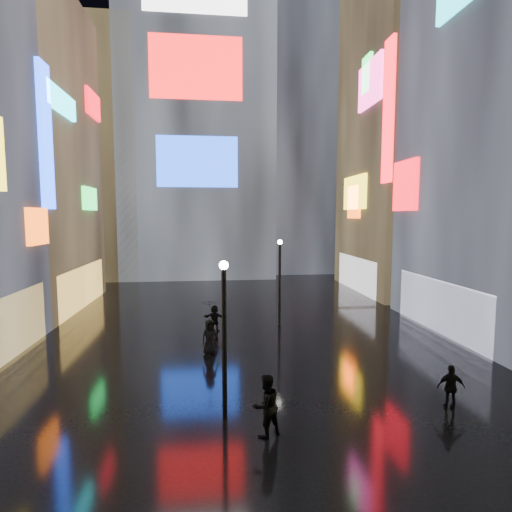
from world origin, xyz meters
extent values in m
plane|color=black|center=(0.00, 20.00, 0.00)|extent=(140.00, 140.00, 0.00)
cube|color=#F7530C|center=(-10.85, 18.32, 6.06)|extent=(0.25, 2.24, 1.94)
cube|color=#1341F7|center=(-10.85, 20.00, 11.00)|extent=(0.25, 1.40, 8.00)
cube|color=black|center=(-16.00, 26.00, 11.00)|extent=(10.00, 12.00, 22.00)
cube|color=#FFC659|center=(-11.10, 26.00, 1.50)|extent=(0.20, 10.00, 3.00)
cube|color=#18DF47|center=(-10.85, 27.82, 7.91)|extent=(0.25, 3.00, 1.71)
cube|color=#18D5EB|center=(-10.85, 22.61, 13.61)|extent=(0.25, 4.84, 1.37)
cube|color=#F70C17|center=(-10.85, 29.70, 15.31)|extent=(0.25, 3.32, 1.94)
cube|color=white|center=(11.10, 17.00, 1.50)|extent=(0.20, 9.00, 3.00)
cube|color=#F70C17|center=(10.85, 21.12, 8.58)|extent=(0.25, 2.99, 3.26)
cube|color=#F70C17|center=(10.85, 24.00, 14.00)|extent=(0.25, 1.40, 10.00)
cube|color=black|center=(16.00, 30.00, 14.00)|extent=(10.00, 12.00, 28.00)
cube|color=white|center=(11.10, 30.00, 1.50)|extent=(0.20, 9.00, 3.00)
cube|color=yellow|center=(10.85, 30.32, 8.66)|extent=(0.25, 4.92, 2.91)
cube|color=#F73197|center=(10.85, 27.51, 17.02)|extent=(0.25, 4.36, 3.46)
cube|color=#F7530C|center=(10.85, 30.44, 7.84)|extent=(0.25, 2.63, 2.87)
cube|color=#18DF47|center=(10.85, 28.19, 17.94)|extent=(0.25, 1.69, 2.90)
cube|color=black|center=(-3.00, 44.00, 21.00)|extent=(16.00, 14.00, 42.00)
cube|color=#FF1414|center=(-3.00, 36.90, 21.00)|extent=(9.00, 0.20, 6.00)
cube|color=#194CFF|center=(-3.00, 36.90, 12.00)|extent=(8.00, 0.20, 5.00)
cube|color=black|center=(9.00, 46.00, 17.00)|extent=(12.00, 12.00, 34.00)
cube|color=black|center=(-14.00, 42.00, 13.00)|extent=(10.00, 10.00, 26.00)
cylinder|color=black|center=(-1.41, 8.68, 2.50)|extent=(0.16, 0.16, 5.00)
sphere|color=white|center=(-1.41, 8.68, 5.05)|extent=(0.30, 0.30, 0.30)
cylinder|color=black|center=(2.34, 19.72, 2.50)|extent=(0.16, 0.16, 5.00)
sphere|color=white|center=(2.34, 19.72, 5.05)|extent=(0.30, 0.30, 0.30)
imported|color=black|center=(-0.22, 7.47, 0.95)|extent=(1.15, 1.06, 1.90)
imported|color=black|center=(6.31, 8.42, 0.77)|extent=(0.97, 0.59, 1.54)
imported|color=black|center=(-1.90, 14.83, 0.85)|extent=(0.98, 0.84, 1.70)
imported|color=black|center=(-1.62, 18.66, 0.76)|extent=(1.49, 0.82, 1.53)
imported|color=black|center=(-1.90, 14.83, 2.16)|extent=(1.24, 1.25, 0.93)
camera|label=1|loc=(-1.83, -3.86, 6.59)|focal=28.00mm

